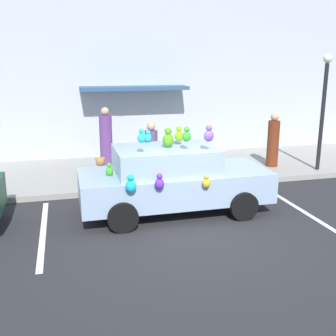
{
  "coord_description": "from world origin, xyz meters",
  "views": [
    {
      "loc": [
        -2.41,
        -7.21,
        3.41
      ],
      "look_at": [
        -0.01,
        2.06,
        0.9
      ],
      "focal_mm": 43.48,
      "sensor_mm": 36.0,
      "label": 1
    }
  ],
  "objects_px": {
    "teddy_bear_on_sidewalk": "(101,170)",
    "pedestrian_near_shopfront": "(151,155)",
    "pedestrian_walking_past": "(106,141)",
    "pedestrian_by_lamp": "(273,142)",
    "plush_covered_car": "(172,179)",
    "street_lamp_post": "(324,99)"
  },
  "relations": [
    {
      "from": "teddy_bear_on_sidewalk",
      "to": "pedestrian_near_shopfront",
      "type": "xyz_separation_m",
      "value": [
        1.36,
        -0.45,
        0.46
      ]
    },
    {
      "from": "pedestrian_walking_past",
      "to": "pedestrian_by_lamp",
      "type": "distance_m",
      "value": 5.27
    },
    {
      "from": "street_lamp_post",
      "to": "pedestrian_walking_past",
      "type": "height_order",
      "value": "street_lamp_post"
    },
    {
      "from": "street_lamp_post",
      "to": "teddy_bear_on_sidewalk",
      "type": "bearing_deg",
      "value": 176.3
    },
    {
      "from": "street_lamp_post",
      "to": "pedestrian_by_lamp",
      "type": "relative_size",
      "value": 2.04
    },
    {
      "from": "plush_covered_car",
      "to": "pedestrian_walking_past",
      "type": "xyz_separation_m",
      "value": [
        -1.1,
        3.77,
        0.24
      ]
    },
    {
      "from": "plush_covered_car",
      "to": "street_lamp_post",
      "type": "xyz_separation_m",
      "value": [
        5.25,
        2.04,
        1.52
      ]
    },
    {
      "from": "plush_covered_car",
      "to": "teddy_bear_on_sidewalk",
      "type": "xyz_separation_m",
      "value": [
        -1.41,
        2.47,
        -0.33
      ]
    },
    {
      "from": "pedestrian_walking_past",
      "to": "teddy_bear_on_sidewalk",
      "type": "bearing_deg",
      "value": -103.58
    },
    {
      "from": "pedestrian_by_lamp",
      "to": "street_lamp_post",
      "type": "bearing_deg",
      "value": -32.66
    },
    {
      "from": "pedestrian_near_shopfront",
      "to": "plush_covered_car",
      "type": "bearing_deg",
      "value": -88.59
    },
    {
      "from": "street_lamp_post",
      "to": "pedestrian_by_lamp",
      "type": "distance_m",
      "value": 1.96
    },
    {
      "from": "teddy_bear_on_sidewalk",
      "to": "pedestrian_walking_past",
      "type": "xyz_separation_m",
      "value": [
        0.31,
        1.3,
        0.57
      ]
    },
    {
      "from": "plush_covered_car",
      "to": "pedestrian_walking_past",
      "type": "bearing_deg",
      "value": 106.26
    },
    {
      "from": "pedestrian_near_shopfront",
      "to": "teddy_bear_on_sidewalk",
      "type": "bearing_deg",
      "value": 161.65
    },
    {
      "from": "pedestrian_near_shopfront",
      "to": "pedestrian_walking_past",
      "type": "xyz_separation_m",
      "value": [
        -1.05,
        1.75,
        0.11
      ]
    },
    {
      "from": "plush_covered_car",
      "to": "teddy_bear_on_sidewalk",
      "type": "bearing_deg",
      "value": 119.74
    },
    {
      "from": "plush_covered_car",
      "to": "street_lamp_post",
      "type": "relative_size",
      "value": 1.24
    },
    {
      "from": "teddy_bear_on_sidewalk",
      "to": "street_lamp_post",
      "type": "xyz_separation_m",
      "value": [
        6.66,
        -0.43,
        1.85
      ]
    },
    {
      "from": "pedestrian_near_shopfront",
      "to": "pedestrian_walking_past",
      "type": "height_order",
      "value": "pedestrian_walking_past"
    },
    {
      "from": "pedestrian_near_shopfront",
      "to": "pedestrian_by_lamp",
      "type": "xyz_separation_m",
      "value": [
        4.13,
        0.77,
        0.02
      ]
    },
    {
      "from": "pedestrian_by_lamp",
      "to": "teddy_bear_on_sidewalk",
      "type": "bearing_deg",
      "value": -176.67
    }
  ]
}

